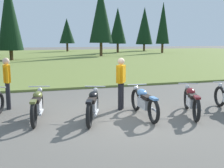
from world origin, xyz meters
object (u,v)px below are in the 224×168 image
at_px(motorcycle_olive, 37,105).
at_px(motorcycle_black, 93,105).
at_px(motorcycle_maroon, 191,101).
at_px(rider_checking_bike, 121,80).
at_px(rider_in_hivis_vest, 7,80).
at_px(motorcycle_sky_blue, 144,102).

height_order(motorcycle_olive, motorcycle_black, same).
bearing_deg(motorcycle_maroon, motorcycle_black, 173.28).
xyz_separation_m(rider_checking_bike, rider_in_hivis_vest, (-3.49, 1.14, 0.00)).
height_order(motorcycle_sky_blue, motorcycle_maroon, same).
height_order(motorcycle_olive, motorcycle_maroon, same).
relative_size(motorcycle_maroon, rider_checking_bike, 1.19).
xyz_separation_m(motorcycle_sky_blue, rider_checking_bike, (-0.38, 0.99, 0.51)).
relative_size(motorcycle_black, motorcycle_sky_blue, 0.95).
relative_size(motorcycle_olive, motorcycle_sky_blue, 0.99).
bearing_deg(motorcycle_sky_blue, motorcycle_maroon, -10.17).
height_order(motorcycle_sky_blue, rider_in_hivis_vest, rider_in_hivis_vest).
bearing_deg(motorcycle_sky_blue, motorcycle_olive, 169.62).
relative_size(motorcycle_maroon, rider_in_hivis_vest, 1.19).
distance_m(motorcycle_maroon, rider_in_hivis_vest, 5.84).
distance_m(motorcycle_maroon, rider_checking_bike, 2.25).
height_order(motorcycle_olive, rider_in_hivis_vest, rider_in_hivis_vest).
distance_m(rider_checking_bike, rider_in_hivis_vest, 3.67).
xyz_separation_m(motorcycle_olive, motorcycle_sky_blue, (3.00, -0.55, 0.00)).
xyz_separation_m(motorcycle_sky_blue, motorcycle_maroon, (1.43, -0.26, 0.00)).
bearing_deg(motorcycle_maroon, motorcycle_olive, 169.69).
bearing_deg(rider_checking_bike, motorcycle_maroon, -34.48).
distance_m(motorcycle_sky_blue, motorcycle_maroon, 1.46).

